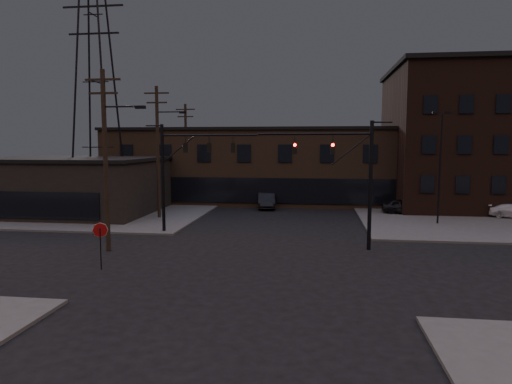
# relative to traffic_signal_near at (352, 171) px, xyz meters

# --- Properties ---
(ground) EXTENTS (140.00, 140.00, 0.00)m
(ground) POSITION_rel_traffic_signal_near_xyz_m (-5.36, -4.50, -4.93)
(ground) COLOR black
(ground) RESTS_ON ground
(sidewalk_nw) EXTENTS (30.00, 30.00, 0.15)m
(sidewalk_nw) POSITION_rel_traffic_signal_near_xyz_m (-27.36, 17.50, -4.86)
(sidewalk_nw) COLOR #474744
(sidewalk_nw) RESTS_ON ground
(building_row) EXTENTS (40.00, 12.00, 8.00)m
(building_row) POSITION_rel_traffic_signal_near_xyz_m (-5.36, 23.50, -0.93)
(building_row) COLOR #4C3828
(building_row) RESTS_ON ground
(building_right) EXTENTS (22.00, 16.00, 14.00)m
(building_right) POSITION_rel_traffic_signal_near_xyz_m (16.64, 21.50, 2.07)
(building_right) COLOR black
(building_right) RESTS_ON ground
(building_left) EXTENTS (16.00, 12.00, 5.00)m
(building_left) POSITION_rel_traffic_signal_near_xyz_m (-25.36, 11.50, -2.43)
(building_left) COLOR black
(building_left) RESTS_ON ground
(traffic_signal_near) EXTENTS (7.12, 0.24, 8.00)m
(traffic_signal_near) POSITION_rel_traffic_signal_near_xyz_m (0.00, 0.00, 0.00)
(traffic_signal_near) COLOR black
(traffic_signal_near) RESTS_ON ground
(traffic_signal_far) EXTENTS (7.12, 0.24, 8.00)m
(traffic_signal_far) POSITION_rel_traffic_signal_near_xyz_m (-12.07, 3.50, 0.08)
(traffic_signal_far) COLOR black
(traffic_signal_far) RESTS_ON ground
(stop_sign) EXTENTS (0.72, 0.33, 2.48)m
(stop_sign) POSITION_rel_traffic_signal_near_xyz_m (-13.36, -6.49, -3.09)
(stop_sign) COLOR black
(stop_sign) RESTS_ON ground
(utility_pole_near) EXTENTS (3.70, 0.28, 11.00)m
(utility_pole_near) POSITION_rel_traffic_signal_near_xyz_m (-14.79, -2.50, 0.94)
(utility_pole_near) COLOR black
(utility_pole_near) RESTS_ON ground
(utility_pole_mid) EXTENTS (3.70, 0.28, 11.50)m
(utility_pole_mid) POSITION_rel_traffic_signal_near_xyz_m (-15.79, 9.50, 1.19)
(utility_pole_mid) COLOR black
(utility_pole_mid) RESTS_ON ground
(utility_pole_far) EXTENTS (2.20, 0.28, 11.00)m
(utility_pole_far) POSITION_rel_traffic_signal_near_xyz_m (-16.86, 21.50, 0.85)
(utility_pole_far) COLOR black
(utility_pole_far) RESTS_ON ground
(transmission_tower) EXTENTS (7.00, 7.00, 25.00)m
(transmission_tower) POSITION_rel_traffic_signal_near_xyz_m (-23.36, 13.50, 7.57)
(transmission_tower) COLOR black
(transmission_tower) RESTS_ON ground
(lot_light_a) EXTENTS (1.50, 0.28, 9.14)m
(lot_light_a) POSITION_rel_traffic_signal_near_xyz_m (7.64, 9.50, 0.58)
(lot_light_a) COLOR black
(lot_light_a) RESTS_ON ground
(lot_light_b) EXTENTS (1.50, 0.28, 9.14)m
(lot_light_b) POSITION_rel_traffic_signal_near_xyz_m (13.64, 14.50, 0.58)
(lot_light_b) COLOR black
(lot_light_b) RESTS_ON ground
(parked_car_lot_a) EXTENTS (4.14, 2.09, 1.35)m
(parked_car_lot_a) POSITION_rel_traffic_signal_near_xyz_m (5.89, 14.60, -4.11)
(parked_car_lot_a) COLOR black
(parked_car_lot_a) RESTS_ON sidewalk_ne
(car_crossing) EXTENTS (2.27, 4.98, 1.58)m
(car_crossing) POSITION_rel_traffic_signal_near_xyz_m (-7.22, 17.34, -4.14)
(car_crossing) COLOR black
(car_crossing) RESTS_ON ground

